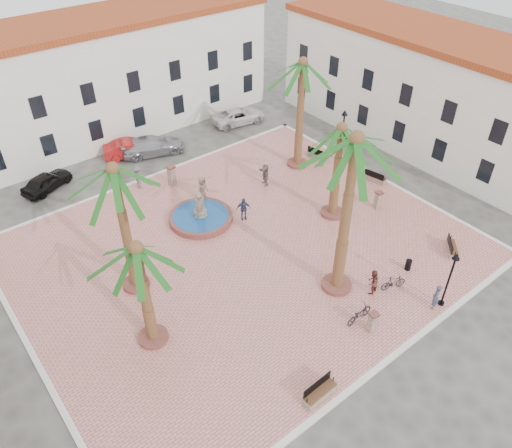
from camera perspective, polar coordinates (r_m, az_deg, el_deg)
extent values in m
plane|color=#56544F|center=(31.05, -1.45, -3.03)|extent=(120.00, 120.00, 0.00)
cube|color=#D88178|center=(31.00, -1.45, -2.93)|extent=(26.00, 22.00, 0.15)
cube|color=silver|center=(38.68, -11.42, 5.52)|extent=(26.30, 0.30, 0.16)
cube|color=silver|center=(25.84, 14.07, -15.45)|extent=(26.30, 0.30, 0.16)
cube|color=silver|center=(38.63, 14.14, 5.04)|extent=(0.30, 22.30, 0.16)
cube|color=silver|center=(27.70, -24.04, -13.69)|extent=(0.30, 22.30, 0.16)
cube|color=white|center=(44.21, -18.04, 15.14)|extent=(30.00, 7.00, 9.00)
cube|color=#9A3B1A|center=(42.73, -19.34, 20.96)|extent=(30.40, 7.40, 0.50)
cube|color=black|center=(40.61, -22.63, 8.36)|extent=(1.00, 0.12, 1.60)
cube|color=black|center=(41.54, -17.83, 10.17)|extent=(1.00, 0.12, 1.60)
cube|color=black|center=(42.78, -13.23, 11.83)|extent=(1.00, 0.12, 1.60)
cube|color=black|center=(44.31, -8.87, 13.32)|extent=(1.00, 0.12, 1.60)
cube|color=black|center=(46.09, -4.77, 14.63)|extent=(1.00, 0.12, 1.60)
cube|color=black|center=(48.09, -0.96, 15.78)|extent=(1.00, 0.12, 1.60)
cube|color=black|center=(39.36, -23.69, 12.12)|extent=(1.00, 0.12, 1.60)
cube|color=black|center=(40.32, -18.66, 13.92)|extent=(1.00, 0.12, 1.60)
cube|color=black|center=(41.60, -13.84, 15.53)|extent=(1.00, 0.12, 1.60)
cube|color=black|center=(43.16, -9.26, 16.93)|extent=(1.00, 0.12, 1.60)
cube|color=black|center=(44.99, -4.98, 18.14)|extent=(1.00, 0.12, 1.60)
cube|color=black|center=(47.04, -1.00, 19.16)|extent=(1.00, 0.12, 1.60)
cube|color=white|center=(42.97, 19.09, 13.90)|extent=(7.00, 26.00, 8.50)
cube|color=#9A3B1A|center=(41.49, 20.41, 19.53)|extent=(7.40, 26.40, 0.50)
cube|color=black|center=(37.82, 24.75, 5.51)|extent=(0.12, 1.00, 1.60)
cube|color=black|center=(39.25, 20.24, 7.94)|extent=(0.12, 1.00, 1.60)
cube|color=black|center=(40.98, 16.03, 10.14)|extent=(0.12, 1.00, 1.60)
cube|color=black|center=(42.96, 12.14, 12.10)|extent=(0.12, 1.00, 1.60)
cube|color=black|center=(45.15, 8.56, 13.83)|extent=(0.12, 1.00, 1.60)
cube|color=black|center=(47.54, 5.28, 15.35)|extent=(0.12, 1.00, 1.60)
cube|color=black|center=(36.47, 25.98, 9.47)|extent=(0.12, 1.00, 1.60)
cube|color=black|center=(37.96, 21.23, 11.84)|extent=(0.12, 1.00, 1.60)
cube|color=black|center=(39.74, 16.79, 13.95)|extent=(0.12, 1.00, 1.60)
cube|color=black|center=(41.77, 12.69, 15.79)|extent=(0.12, 1.00, 1.60)
cube|color=black|center=(44.03, 8.93, 17.39)|extent=(0.12, 1.00, 1.60)
cube|color=black|center=(46.47, 5.50, 18.77)|extent=(0.12, 1.00, 1.60)
cylinder|color=brown|center=(33.28, -6.33, 0.73)|extent=(4.21, 4.21, 0.40)
cylinder|color=#194C8C|center=(33.17, -6.35, 0.97)|extent=(3.71, 3.71, 0.06)
cylinder|color=gray|center=(33.16, -6.35, 1.00)|extent=(0.90, 0.90, 0.80)
cylinder|color=gray|center=(32.69, -6.44, 2.12)|extent=(0.60, 0.60, 1.20)
sphere|color=gray|center=(32.25, -6.54, 3.21)|extent=(0.44, 0.44, 0.44)
cylinder|color=brown|center=(29.33, -13.51, -6.65)|extent=(1.54, 1.54, 0.23)
cylinder|color=brown|center=(26.82, -14.71, -0.72)|extent=(0.50, 0.50, 7.53)
sphere|color=brown|center=(24.72, -16.08, 6.11)|extent=(0.67, 0.67, 0.67)
cylinder|color=brown|center=(26.48, -11.66, -12.52)|extent=(1.54, 1.54, 0.23)
cylinder|color=brown|center=(24.25, -12.56, -7.92)|extent=(0.50, 0.50, 5.86)
sphere|color=brown|center=(22.29, -13.57, -2.66)|extent=(0.67, 0.67, 0.67)
cylinder|color=brown|center=(28.82, 9.18, -6.86)|extent=(1.70, 1.70, 0.26)
cylinder|color=brown|center=(25.75, 10.21, 0.60)|extent=(0.55, 0.55, 9.17)
sphere|color=brown|center=(23.31, 11.45, 9.59)|extent=(0.75, 0.75, 0.75)
cylinder|color=brown|center=(34.07, 8.68, 1.31)|extent=(1.54, 1.54, 0.23)
cylinder|color=brown|center=(32.27, 9.21, 5.92)|extent=(0.50, 0.50, 6.23)
sphere|color=brown|center=(30.76, 9.80, 10.83)|extent=(0.67, 0.67, 0.67)
cylinder|color=brown|center=(39.15, 4.73, 6.95)|extent=(1.58, 1.58, 0.24)
cylinder|color=brown|center=(37.23, 5.06, 12.29)|extent=(0.51, 0.51, 7.86)
sphere|color=brown|center=(35.71, 5.42, 17.98)|extent=(0.69, 0.69, 0.69)
cube|color=gray|center=(24.09, 7.31, -18.74)|extent=(1.83, 0.62, 0.40)
cube|color=#56351E|center=(23.89, 7.35, -18.44)|extent=(1.73, 0.56, 0.06)
cube|color=black|center=(23.74, 7.00, -17.75)|extent=(1.71, 0.11, 0.50)
cylinder|color=black|center=(23.42, 5.85, -19.46)|extent=(0.05, 0.05, 0.30)
cylinder|color=black|center=(24.19, 8.84, -17.12)|extent=(0.05, 0.05, 0.30)
cube|color=gray|center=(32.88, 21.47, -2.72)|extent=(1.54, 1.50, 0.37)
cube|color=#56351E|center=(32.76, 21.56, -2.44)|extent=(1.44, 1.40, 0.05)
cube|color=black|center=(32.56, 21.31, -2.08)|extent=(1.15, 1.10, 0.46)
cylinder|color=black|center=(32.11, 21.82, -3.18)|extent=(0.05, 0.05, 0.27)
cylinder|color=black|center=(33.28, 21.39, -1.43)|extent=(0.05, 0.05, 0.27)
cube|color=gray|center=(38.01, 13.41, 5.04)|extent=(0.84, 1.74, 0.37)
cube|color=#56351E|center=(37.90, 13.46, 5.31)|extent=(0.78, 1.64, 0.06)
cube|color=black|center=(37.61, 13.36, 5.51)|extent=(0.37, 1.55, 0.46)
cylinder|color=black|center=(37.58, 14.53, 5.02)|extent=(0.05, 0.05, 0.28)
cylinder|color=black|center=(38.13, 12.45, 5.88)|extent=(0.05, 0.05, 0.28)
cube|color=gray|center=(40.08, 7.07, 7.70)|extent=(0.85, 1.83, 0.39)
cube|color=#56351E|center=(39.97, 7.09, 7.98)|extent=(0.79, 1.73, 0.06)
cube|color=black|center=(39.68, 6.94, 8.19)|extent=(0.35, 1.65, 0.49)
cylinder|color=black|center=(39.52, 8.09, 7.71)|extent=(0.05, 0.05, 0.29)
cylinder|color=black|center=(40.31, 6.13, 8.53)|extent=(0.05, 0.05, 0.29)
cylinder|color=black|center=(29.36, 20.40, -8.45)|extent=(0.33, 0.33, 0.15)
cylinder|color=black|center=(28.25, 21.12, -6.12)|extent=(0.11, 0.11, 3.27)
cone|color=black|center=(27.12, 21.95, -3.42)|extent=(0.40, 0.40, 0.36)
sphere|color=beige|center=(27.21, 21.88, -3.64)|extent=(0.22, 0.22, 0.22)
cylinder|color=black|center=(40.14, 9.50, 7.32)|extent=(0.38, 0.38, 0.17)
cylinder|color=black|center=(39.21, 9.79, 9.73)|extent=(0.13, 0.13, 3.80)
cone|color=black|center=(38.30, 10.12, 12.44)|extent=(0.46, 0.46, 0.42)
sphere|color=beige|center=(38.37, 10.10, 12.23)|extent=(0.25, 0.25, 0.25)
cube|color=gray|center=(26.59, 13.13, -10.93)|extent=(0.43, 0.43, 1.20)
cube|color=brown|center=(26.12, 13.33, -10.00)|extent=(0.54, 0.54, 0.09)
cube|color=gray|center=(36.82, -9.61, 5.40)|extent=(0.51, 0.51, 1.42)
cube|color=brown|center=(36.42, -9.74, 6.42)|extent=(0.64, 0.64, 0.11)
cube|color=gray|center=(34.94, 13.76, 2.61)|extent=(0.45, 0.45, 1.22)
cube|color=brown|center=(34.58, 13.92, 3.50)|extent=(0.56, 0.56, 0.09)
cylinder|color=black|center=(30.66, 17.01, -4.48)|extent=(0.35, 0.35, 0.69)
imported|color=#3D3E57|center=(28.53, 19.87, -7.84)|extent=(0.69, 0.58, 1.59)
imported|color=black|center=(27.05, 11.71, -10.04)|extent=(1.76, 0.62, 0.92)
imported|color=#572623|center=(28.39, 13.17, -6.48)|extent=(0.88, 0.75, 1.59)
imported|color=black|center=(29.14, 15.43, -6.45)|extent=(1.60, 0.92, 0.93)
imported|color=#A07761|center=(34.82, -6.16, 4.05)|extent=(1.01, 0.80, 1.81)
imported|color=#2C3855|center=(32.86, -1.45, 1.76)|extent=(1.02, 0.80, 1.62)
imported|color=#56565C|center=(36.90, -13.33, 5.29)|extent=(0.96, 1.30, 1.80)
imported|color=#736359|center=(36.29, 1.05, 5.66)|extent=(0.96, 1.61, 1.65)
imported|color=black|center=(39.18, -22.82, 4.53)|extent=(4.14, 2.90, 1.31)
imported|color=red|center=(41.36, -14.08, 8.40)|extent=(4.54, 2.93, 1.41)
imported|color=#9B99A2|center=(41.31, -11.75, 8.77)|extent=(5.45, 3.47, 1.47)
imported|color=silver|center=(45.42, -2.02, 12.25)|extent=(5.12, 3.00, 1.34)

